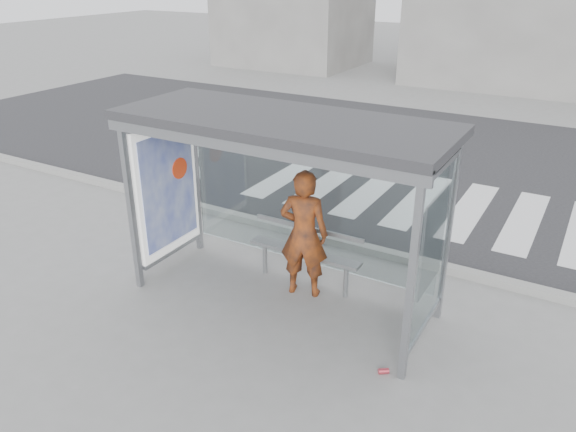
# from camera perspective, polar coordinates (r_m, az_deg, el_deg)

# --- Properties ---
(ground) EXTENTS (80.00, 80.00, 0.00)m
(ground) POSITION_cam_1_polar(r_m,az_deg,el_deg) (7.97, -0.61, -8.56)
(ground) COLOR gray
(ground) RESTS_ON ground
(road) EXTENTS (30.00, 10.00, 0.01)m
(road) POSITION_cam_1_polar(r_m,az_deg,el_deg) (13.89, 14.30, 5.39)
(road) COLOR #232325
(road) RESTS_ON ground
(curb) EXTENTS (30.00, 0.18, 0.12)m
(curb) POSITION_cam_1_polar(r_m,az_deg,el_deg) (9.45, 5.42, -2.66)
(curb) COLOR gray
(curb) RESTS_ON ground
(crosswalk) EXTENTS (6.55, 3.00, 0.00)m
(crosswalk) POSITION_cam_1_polar(r_m,az_deg,el_deg) (11.50, 13.07, 1.56)
(crosswalk) COLOR silver
(crosswalk) RESTS_ON ground
(bus_shelter) EXTENTS (4.25, 1.65, 2.62)m
(bus_shelter) POSITION_cam_1_polar(r_m,az_deg,el_deg) (7.33, -2.94, 5.65)
(bus_shelter) COLOR gray
(bus_shelter) RESTS_ON ground
(building_center) EXTENTS (8.00, 5.00, 5.00)m
(building_center) POSITION_cam_1_polar(r_m,az_deg,el_deg) (24.07, 22.95, 18.13)
(building_center) COLOR slate
(building_center) RESTS_ON ground
(person) EXTENTS (0.77, 0.60, 1.86)m
(person) POSITION_cam_1_polar(r_m,az_deg,el_deg) (7.71, 1.62, -1.83)
(person) COLOR orange
(person) RESTS_ON ground
(bench) EXTENTS (1.73, 0.25, 0.89)m
(bench) POSITION_cam_1_polar(r_m,az_deg,el_deg) (8.09, 1.71, -3.65)
(bench) COLOR slate
(bench) RESTS_ON ground
(soda_can) EXTENTS (0.14, 0.13, 0.07)m
(soda_can) POSITION_cam_1_polar(r_m,az_deg,el_deg) (6.79, 9.68, -15.27)
(soda_can) COLOR #E04150
(soda_can) RESTS_ON ground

